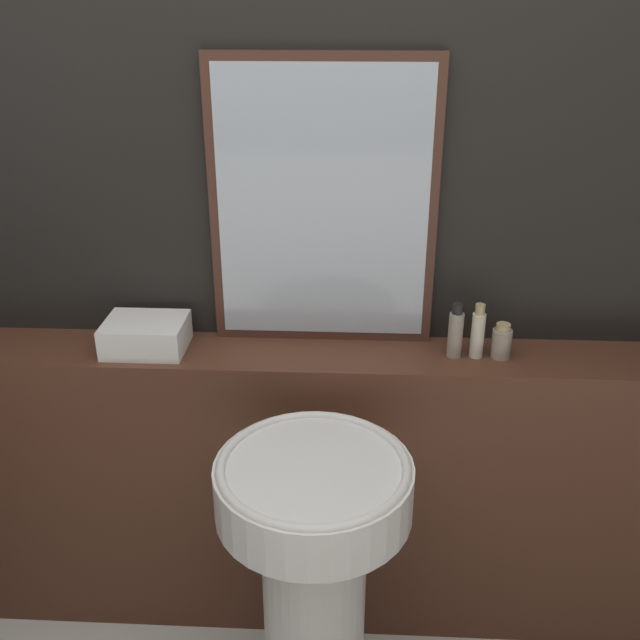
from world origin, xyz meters
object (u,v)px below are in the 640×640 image
Objects in this scene: towel_stack at (146,335)px; shampoo_bottle at (456,332)px; mirror at (323,206)px; conditioner_bottle at (478,333)px; lotion_bottle at (501,342)px; pedestal_sink at (314,570)px.

towel_stack is 0.87m from shampoo_bottle.
towel_stack is at bearing 180.00° from shampoo_bottle.
conditioner_bottle is at bearing -12.77° from mirror.
conditioner_bottle is at bearing 0.00° from shampoo_bottle.
conditioner_bottle is 1.56× the size of lotion_bottle.
mirror reaches higher than pedestal_sink.
lotion_bottle reaches higher than towel_stack.
shampoo_bottle is at bearing 48.27° from pedestal_sink.
pedestal_sink is 0.73m from shampoo_bottle.
pedestal_sink is at bearing -140.26° from lotion_bottle.
shampoo_bottle is 0.13m from lotion_bottle.
shampoo_bottle is 1.56× the size of lotion_bottle.
conditioner_bottle is (0.43, 0.41, 0.48)m from pedestal_sink.
mirror reaches higher than shampoo_bottle.
lotion_bottle is at bearing 0.00° from conditioner_bottle.
shampoo_bottle is at bearing 0.00° from towel_stack.
shampoo_bottle is (0.86, 0.00, 0.03)m from towel_stack.
conditioner_bottle is (0.93, 0.00, 0.03)m from towel_stack.
pedestal_sink is at bearing -39.56° from towel_stack.
towel_stack reaches higher than pedestal_sink.
mirror is 5.02× the size of conditioner_bottle.
towel_stack is 2.23× the size of lotion_bottle.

